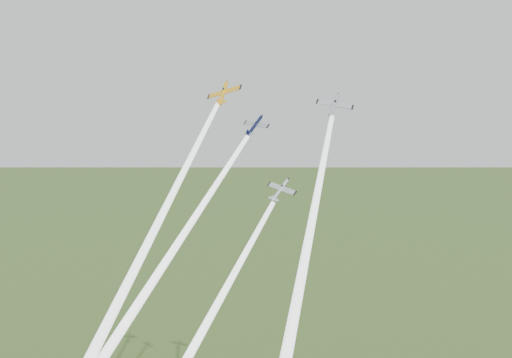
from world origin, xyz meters
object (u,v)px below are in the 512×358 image
at_px(plane_yellow, 223,93).
at_px(plane_navy, 255,125).
at_px(plane_silver_right, 334,105).
at_px(plane_silver_low, 280,190).

bearing_deg(plane_yellow, plane_navy, 24.94).
bearing_deg(plane_navy, plane_silver_right, 24.89).
relative_size(plane_navy, plane_silver_right, 0.88).
distance_m(plane_yellow, plane_silver_right, 23.18).
height_order(plane_yellow, plane_silver_low, plane_yellow).
bearing_deg(plane_navy, plane_silver_low, -25.98).
height_order(plane_navy, plane_silver_low, plane_navy).
bearing_deg(plane_silver_right, plane_silver_low, -130.00).
height_order(plane_yellow, plane_navy, plane_yellow).
xyz_separation_m(plane_navy, plane_silver_right, (16.59, 1.01, 4.19)).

